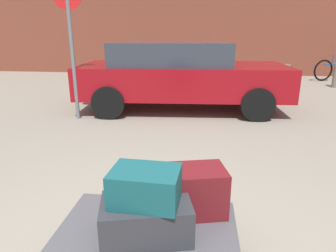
{
  "coord_description": "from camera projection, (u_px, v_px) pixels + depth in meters",
  "views": [
    {
      "loc": [
        0.34,
        -1.77,
        1.64
      ],
      "look_at": [
        0.0,
        1.2,
        0.69
      ],
      "focal_mm": 32.13,
      "sensor_mm": 36.0,
      "label": 1
    }
  ],
  "objects": [
    {
      "name": "luggage_cart",
      "position": [
        149.0,
        234.0,
        2.13
      ],
      "size": [
        1.23,
        0.72,
        0.34
      ],
      "color": "#4C4C51",
      "rests_on": "ground_plane"
    },
    {
      "name": "bollard_kerb_near",
      "position": [
        286.0,
        76.0,
        9.16
      ],
      "size": [
        0.2,
        0.2,
        0.67
      ],
      "primitive_type": "cylinder",
      "color": "#72665B",
      "rests_on": "ground_plane"
    },
    {
      "name": "parked_car",
      "position": [
        180.0,
        74.0,
        6.41
      ],
      "size": [
        4.4,
        2.12,
        1.42
      ],
      "color": "maroon",
      "rests_on": "ground_plane"
    },
    {
      "name": "duffel_bag_teal_topmost_pile",
      "position": [
        145.0,
        186.0,
        1.89
      ],
      "size": [
        0.45,
        0.33,
        0.22
      ],
      "primitive_type": "cube",
      "rotation": [
        0.0,
        0.0,
        -0.06
      ],
      "color": "#144C51",
      "rests_on": "suitcase_charcoal_front_right"
    },
    {
      "name": "bollard_kerb_mid",
      "position": [
        336.0,
        76.0,
        9.0
      ],
      "size": [
        0.2,
        0.2,
        0.67
      ],
      "primitive_type": "cylinder",
      "color": "#72665B",
      "rests_on": "ground_plane"
    },
    {
      "name": "no_parking_sign",
      "position": [
        71.0,
        37.0,
        5.43
      ],
      "size": [
        0.49,
        0.14,
        2.49
      ],
      "color": "slate",
      "rests_on": "ground_plane"
    },
    {
      "name": "suitcase_charcoal_front_right",
      "position": [
        146.0,
        219.0,
        1.96
      ],
      "size": [
        0.65,
        0.49,
        0.25
      ],
      "primitive_type": "cube",
      "rotation": [
        0.0,
        0.0,
        0.24
      ],
      "color": "#2D2D33",
      "rests_on": "luggage_cart"
    },
    {
      "name": "duffel_bag_maroon_rear_right",
      "position": [
        181.0,
        191.0,
        2.2
      ],
      "size": [
        0.7,
        0.45,
        0.35
      ],
      "primitive_type": "cube",
      "rotation": [
        0.0,
        0.0,
        0.23
      ],
      "color": "maroon",
      "rests_on": "luggage_cart"
    }
  ]
}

